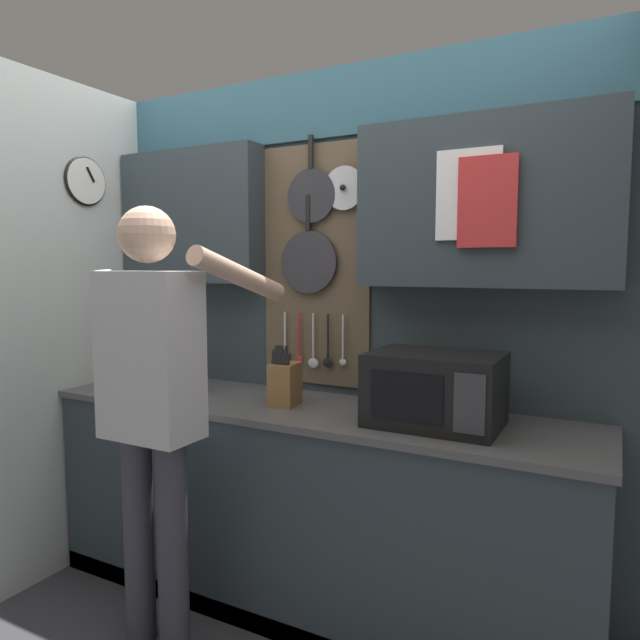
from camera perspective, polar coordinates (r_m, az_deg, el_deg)
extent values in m
plane|color=#38383D|center=(2.91, -1.38, -26.43)|extent=(14.00, 14.00, 0.00)
cube|color=#2D383D|center=(2.70, -1.40, -18.40)|extent=(2.45, 0.59, 0.89)
cube|color=#4C4C4C|center=(2.55, -1.42, -8.93)|extent=(2.48, 0.62, 0.03)
cube|color=black|center=(2.70, -4.47, -28.16)|extent=(2.45, 0.06, 0.09)
cube|color=#2D383D|center=(2.77, 1.73, -1.03)|extent=(3.05, 0.04, 2.45)
cube|color=#2D5666|center=(2.83, 1.51, 20.95)|extent=(3.01, 0.02, 0.31)
cube|color=#2D383D|center=(3.12, -12.71, 10.00)|extent=(0.84, 0.16, 0.69)
cube|color=#2D383D|center=(2.44, 15.99, 11.25)|extent=(1.04, 0.16, 0.69)
cube|color=brown|center=(2.77, -0.44, 5.44)|extent=(0.57, 0.01, 1.16)
cylinder|color=#2D2D33|center=(2.77, -0.86, 12.30)|extent=(0.25, 0.02, 0.25)
cube|color=black|center=(2.80, -0.93, 16.47)|extent=(0.02, 0.02, 0.15)
cylinder|color=#2D2D33|center=(2.76, -1.12, 5.81)|extent=(0.30, 0.02, 0.30)
cube|color=black|center=(2.77, -1.19, 10.67)|extent=(0.02, 0.02, 0.17)
cylinder|color=silver|center=(2.70, 2.44, 13.05)|extent=(0.20, 0.01, 0.20)
sphere|color=black|center=(2.68, 2.27, 13.10)|extent=(0.03, 0.03, 0.03)
cylinder|color=silver|center=(2.85, -3.53, -1.28)|extent=(0.01, 0.01, 0.21)
ellipsoid|color=silver|center=(2.87, -3.51, -3.68)|extent=(0.05, 0.01, 0.05)
cylinder|color=red|center=(2.81, -2.13, -1.48)|extent=(0.01, 0.01, 0.22)
ellipsoid|color=red|center=(2.83, -2.12, -3.92)|extent=(0.04, 0.01, 0.03)
cylinder|color=silver|center=(2.77, -0.69, -1.66)|extent=(0.01, 0.01, 0.23)
ellipsoid|color=silver|center=(2.79, -0.68, -4.33)|extent=(0.06, 0.01, 0.05)
cylinder|color=black|center=(2.73, 0.79, -1.67)|extent=(0.01, 0.01, 0.22)
ellipsoid|color=black|center=(2.75, 0.79, -4.29)|extent=(0.05, 0.01, 0.05)
cylinder|color=silver|center=(2.70, 2.31, -1.74)|extent=(0.01, 0.01, 0.22)
ellipsoid|color=silver|center=(2.71, 2.30, -4.25)|extent=(0.04, 0.01, 0.03)
cube|color=white|center=(2.36, 14.62, 12.05)|extent=(0.25, 0.02, 0.35)
cube|color=red|center=(2.33, 16.38, 11.29)|extent=(0.23, 0.02, 0.35)
cube|color=silver|center=(3.04, -26.69, -1.02)|extent=(0.04, 1.60, 2.45)
cylinder|color=white|center=(3.22, -22.37, 12.72)|extent=(0.02, 0.23, 0.23)
torus|color=black|center=(3.22, -22.41, 12.71)|extent=(0.02, 0.25, 0.25)
cube|color=black|center=(3.23, -21.97, 13.33)|extent=(0.01, 0.05, 0.08)
cube|color=black|center=(2.27, 11.44, -6.78)|extent=(0.50, 0.35, 0.28)
cube|color=black|center=(2.12, 8.62, -7.61)|extent=(0.27, 0.01, 0.18)
cube|color=#333338|center=(2.06, 14.71, -8.12)|extent=(0.11, 0.01, 0.21)
cube|color=brown|center=(2.55, -3.52, -6.42)|extent=(0.13, 0.16, 0.19)
cylinder|color=black|center=(2.52, -4.67, -3.68)|extent=(0.02, 0.03, 0.06)
cylinder|color=black|center=(2.51, -4.43, -3.49)|extent=(0.02, 0.03, 0.08)
cylinder|color=black|center=(2.51, -4.19, -3.49)|extent=(0.02, 0.03, 0.08)
cylinder|color=black|center=(2.50, -3.94, -3.54)|extent=(0.02, 0.03, 0.08)
cylinder|color=black|center=(2.49, -3.70, -3.69)|extent=(0.02, 0.03, 0.07)
cylinder|color=black|center=(2.49, -3.45, -3.54)|extent=(0.02, 0.03, 0.09)
cylinder|color=black|center=(2.48, -3.20, -3.95)|extent=(0.02, 0.03, 0.05)
cylinder|color=white|center=(2.87, -12.72, -5.60)|extent=(0.12, 0.12, 0.15)
cylinder|color=silver|center=(2.83, -12.93, -3.57)|extent=(0.02, 0.05, 0.24)
cylinder|color=tan|center=(2.87, -12.78, -3.68)|extent=(0.05, 0.05, 0.22)
cylinder|color=tan|center=(2.83, -12.18, -2.96)|extent=(0.06, 0.06, 0.30)
cylinder|color=black|center=(2.85, -12.80, -3.99)|extent=(0.05, 0.03, 0.19)
cylinder|color=red|center=(2.87, -12.61, -2.96)|extent=(0.02, 0.05, 0.29)
cylinder|color=silver|center=(2.85, -12.60, -3.62)|extent=(0.03, 0.03, 0.23)
cylinder|color=tan|center=(2.82, -13.12, -3.10)|extent=(0.03, 0.03, 0.29)
cylinder|color=#383842|center=(2.59, -17.65, -20.03)|extent=(0.12, 0.12, 0.87)
cylinder|color=#383842|center=(2.48, -14.51, -21.19)|extent=(0.12, 0.12, 0.87)
cube|color=#BCBCBC|center=(2.31, -16.62, -3.39)|extent=(0.38, 0.22, 0.65)
sphere|color=#DBAD8E|center=(2.28, -16.93, 8.18)|extent=(0.22, 0.22, 0.22)
cylinder|color=#BCBCBC|center=(2.48, -20.09, -1.97)|extent=(0.08, 0.17, 0.58)
cylinder|color=#DBAD8E|center=(2.34, -7.99, 4.41)|extent=(0.08, 0.58, 0.23)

